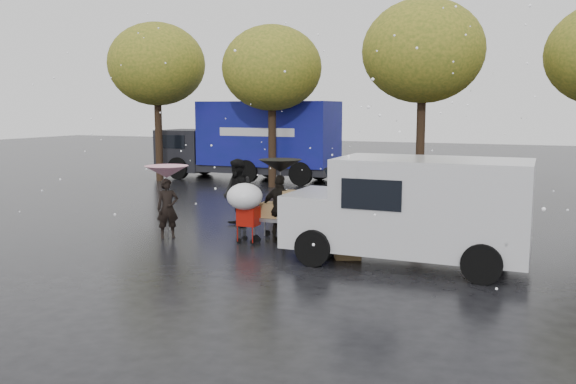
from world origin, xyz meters
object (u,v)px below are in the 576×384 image
at_px(white_van, 413,209).
at_px(yellow_taxi, 439,173).
at_px(vendor_cart, 287,212).
at_px(person_pink, 168,208).
at_px(person_black, 280,209).
at_px(blue_truck, 252,141).
at_px(shopping_cart, 245,200).

height_order(white_van, yellow_taxi, white_van).
bearing_deg(yellow_taxi, vendor_cart, 179.93).
bearing_deg(person_pink, person_black, -29.93).
bearing_deg(yellow_taxi, blue_truck, 98.61).
bearing_deg(white_van, blue_truck, 128.54).
xyz_separation_m(vendor_cart, shopping_cart, (-0.79, -0.66, 0.34)).
relative_size(person_black, white_van, 0.33).
bearing_deg(blue_truck, white_van, -51.46).
distance_m(shopping_cart, white_van, 4.03).
bearing_deg(vendor_cart, person_pink, -164.72).
bearing_deg(vendor_cart, blue_truck, 120.02).
distance_m(person_black, white_van, 3.43).
distance_m(person_pink, vendor_cart, 2.99).
xyz_separation_m(shopping_cart, blue_truck, (-5.71, 11.90, 0.69)).
xyz_separation_m(person_black, vendor_cart, (0.09, 0.18, -0.09)).
relative_size(white_van, yellow_taxi, 1.27).
height_order(vendor_cart, shopping_cart, shopping_cart).
bearing_deg(blue_truck, person_pink, -73.27).
relative_size(person_pink, white_van, 0.30).
bearing_deg(vendor_cart, yellow_taxi, 80.72).
bearing_deg(white_van, vendor_cart, 163.37).
height_order(person_pink, shopping_cart, person_pink).
bearing_deg(person_black, person_pink, 10.48).
distance_m(person_black, shopping_cart, 0.88).
xyz_separation_m(vendor_cart, yellow_taxi, (1.82, 11.15, -0.07)).
height_order(white_van, blue_truck, blue_truck).
bearing_deg(vendor_cart, white_van, -16.63).
bearing_deg(shopping_cart, person_pink, -176.49).
bearing_deg(vendor_cart, shopping_cart, -140.07).
xyz_separation_m(person_pink, blue_truck, (-3.61, 12.03, 1.02)).
relative_size(white_van, blue_truck, 0.59).
bearing_deg(person_black, blue_truck, -62.56).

